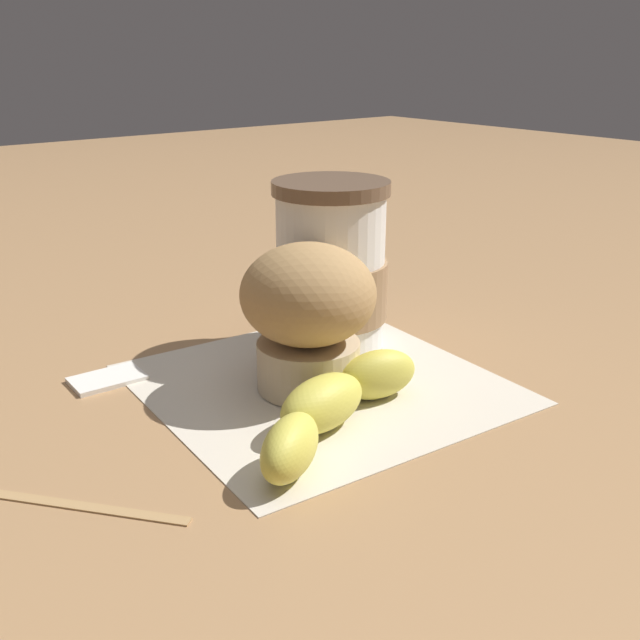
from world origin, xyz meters
TOP-DOWN VIEW (x-y plane):
  - ground_plane at (0.00, 0.00)m, footprint 3.00×3.00m
  - paper_napkin at (0.00, 0.00)m, footprint 0.25×0.25m
  - coffee_cup at (-0.05, 0.05)m, footprint 0.09×0.09m
  - muffin at (0.00, -0.01)m, footprint 0.09×0.09m
  - banana at (0.06, -0.04)m, footprint 0.09×0.16m
  - sugar_packet at (-0.10, -0.11)m, footprint 0.03×0.05m
  - wooden_stirrer at (0.04, -0.19)m, footprint 0.09×0.07m

SIDE VIEW (x-z plane):
  - ground_plane at x=0.00m, z-range 0.00..0.00m
  - paper_napkin at x=0.00m, z-range 0.00..0.00m
  - wooden_stirrer at x=0.04m, z-range 0.00..0.00m
  - sugar_packet at x=-0.10m, z-range 0.00..0.01m
  - banana at x=0.06m, z-range 0.00..0.04m
  - muffin at x=0.00m, z-range 0.01..0.11m
  - coffee_cup at x=-0.05m, z-range 0.00..0.13m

